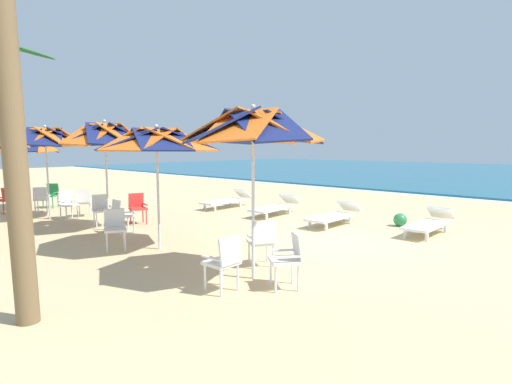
{
  "coord_description": "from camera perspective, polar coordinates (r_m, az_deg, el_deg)",
  "views": [
    {
      "loc": [
        4.79,
        -7.51,
        2.19
      ],
      "look_at": [
        -2.29,
        0.1,
        1.0
      ],
      "focal_mm": 27.96,
      "sensor_mm": 36.0,
      "label": 1
    }
  ],
  "objects": [
    {
      "name": "beach_umbrella_0",
      "position": [
        6.44,
        -0.43,
        9.08
      ],
      "size": [
        2.33,
        2.33,
        2.86
      ],
      "color": "silver",
      "rests_on": "ground"
    },
    {
      "name": "palm_tree_1",
      "position": [
        5.7,
        -32.22,
        19.92
      ],
      "size": [
        3.12,
        2.71,
        5.69
      ],
      "color": "brown",
      "rests_on": "ground"
    },
    {
      "name": "plastic_chair_10",
      "position": [
        14.95,
        -28.36,
        -0.76
      ],
      "size": [
        0.62,
        0.61,
        0.87
      ],
      "color": "white",
      "rests_on": "ground"
    },
    {
      "name": "sun_lounger_2",
      "position": [
        12.75,
        2.81,
        -2.09
      ],
      "size": [
        0.83,
        2.19,
        0.62
      ],
      "color": "white",
      "rests_on": "ground"
    },
    {
      "name": "beach_umbrella_1",
      "position": [
        8.6,
        -14.03,
        7.14
      ],
      "size": [
        2.59,
        2.59,
        2.65
      ],
      "color": "silver",
      "rests_on": "ground"
    },
    {
      "name": "plastic_chair_11",
      "position": [
        16.1,
        -27.24,
        -0.24
      ],
      "size": [
        0.63,
        0.63,
        0.87
      ],
      "color": "#2D8C4C",
      "rests_on": "ground"
    },
    {
      "name": "sun_lounger_0",
      "position": [
        10.94,
        23.52,
        -4.07
      ],
      "size": [
        0.64,
        2.15,
        0.62
      ],
      "color": "white",
      "rests_on": "ground"
    },
    {
      "name": "plastic_chair_12",
      "position": [
        15.41,
        -32.17,
        -0.79
      ],
      "size": [
        0.59,
        0.56,
        0.87
      ],
      "color": "red",
      "rests_on": "ground"
    },
    {
      "name": "beach_umbrella_2",
      "position": [
        11.01,
        -20.8,
        7.54
      ],
      "size": [
        2.33,
        2.33,
        2.87
      ],
      "color": "silver",
      "rests_on": "ground"
    },
    {
      "name": "sun_lounger_3",
      "position": [
        14.33,
        -4.17,
        -1.15
      ],
      "size": [
        0.71,
        2.17,
        0.62
      ],
      "color": "white",
      "rests_on": "ground"
    },
    {
      "name": "plastic_chair_5",
      "position": [
        10.65,
        -18.72,
        -2.96
      ],
      "size": [
        0.48,
        0.5,
        0.87
      ],
      "color": "white",
      "rests_on": "ground"
    },
    {
      "name": "beach_umbrella_3",
      "position": [
        13.41,
        -27.91,
        6.82
      ],
      "size": [
        2.41,
        2.41,
        2.82
      ],
      "color": "silver",
      "rests_on": "ground"
    },
    {
      "name": "ground_plane",
      "position": [
        9.17,
        10.2,
        -7.39
      ],
      "size": [
        80.0,
        80.0,
        0.0
      ],
      "primitive_type": "plane",
      "color": "#D3B784"
    },
    {
      "name": "beach_ball",
      "position": [
        11.7,
        19.92,
        -3.76
      ],
      "size": [
        0.36,
        0.36,
        0.36
      ],
      "primitive_type": "sphere",
      "color": "#2D8C4C",
      "rests_on": "ground"
    },
    {
      "name": "plastic_chair_6",
      "position": [
        11.81,
        -16.6,
        -1.99
      ],
      "size": [
        0.57,
        0.54,
        0.87
      ],
      "color": "red",
      "rests_on": "ground"
    },
    {
      "name": "plastic_chair_8",
      "position": [
        13.32,
        -25.35,
        -1.4
      ],
      "size": [
        0.5,
        0.48,
        0.87
      ],
      "color": "white",
      "rests_on": "ground"
    },
    {
      "name": "plastic_chair_7",
      "position": [
        13.91,
        -30.82,
        -1.39
      ],
      "size": [
        0.56,
        0.53,
        0.87
      ],
      "color": "white",
      "rests_on": "ground"
    },
    {
      "name": "plastic_chair_2",
      "position": [
        6.08,
        -4.56,
        -9.64
      ],
      "size": [
        0.48,
        0.45,
        0.87
      ],
      "color": "white",
      "rests_on": "ground"
    },
    {
      "name": "beach_umbrella_4",
      "position": [
        15.79,
        -30.06,
        5.66
      ],
      "size": [
        2.23,
        2.23,
        2.53
      ],
      "color": "silver",
      "rests_on": "ground"
    },
    {
      "name": "plastic_chair_3",
      "position": [
        9.02,
        -19.53,
        -4.66
      ],
      "size": [
        0.61,
        0.59,
        0.87
      ],
      "color": "white",
      "rests_on": "ground"
    },
    {
      "name": "plastic_chair_0",
      "position": [
        7.31,
        0.84,
        -6.86
      ],
      "size": [
        0.62,
        0.61,
        0.87
      ],
      "color": "white",
      "rests_on": "ground"
    },
    {
      "name": "sun_lounger_1",
      "position": [
        11.36,
        11.18,
        -3.26
      ],
      "size": [
        0.67,
        2.16,
        0.62
      ],
      "color": "white",
      "rests_on": "ground"
    },
    {
      "name": "plastic_chair_1",
      "position": [
        6.24,
        4.7,
        -9.21
      ],
      "size": [
        0.62,
        0.63,
        0.87
      ],
      "color": "white",
      "rests_on": "ground"
    },
    {
      "name": "plastic_chair_4",
      "position": [
        11.8,
        -21.28,
        -2.17
      ],
      "size": [
        0.57,
        0.54,
        0.87
      ],
      "color": "white",
      "rests_on": "ground"
    },
    {
      "name": "surf_foam",
      "position": [
        18.87,
        27.95,
        -0.89
      ],
      "size": [
        80.0,
        0.7,
        0.01
      ],
      "primitive_type": "cube",
      "color": "white",
      "rests_on": "ground"
    },
    {
      "name": "plastic_chair_9",
      "position": [
        13.55,
        -23.42,
        -1.19
      ],
      "size": [
        0.62,
        0.61,
        0.87
      ],
      "color": "white",
      "rests_on": "ground"
    }
  ]
}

